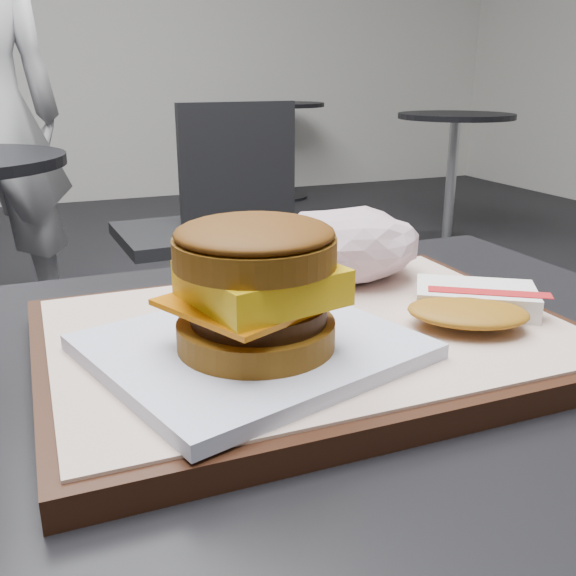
{
  "coord_description": "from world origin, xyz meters",
  "views": [
    {
      "loc": [
        -0.11,
        -0.35,
        0.96
      ],
      "look_at": [
        0.03,
        0.01,
        0.83
      ],
      "focal_mm": 40.0,
      "sensor_mm": 36.0,
      "label": 1
    }
  ],
  "objects_px": {
    "serving_tray": "(309,338)",
    "crumpled_wrapper": "(346,245)",
    "breakfast_sandwich": "(255,301)",
    "neighbor_chair": "(204,218)",
    "hash_brown": "(472,304)"
  },
  "relations": [
    {
      "from": "serving_tray",
      "to": "neighbor_chair",
      "type": "distance_m",
      "value": 1.7
    },
    {
      "from": "serving_tray",
      "to": "neighbor_chair",
      "type": "bearing_deg",
      "value": 78.07
    },
    {
      "from": "breakfast_sandwich",
      "to": "hash_brown",
      "type": "relative_size",
      "value": 1.7
    },
    {
      "from": "crumpled_wrapper",
      "to": "neighbor_chair",
      "type": "relative_size",
      "value": 0.16
    },
    {
      "from": "serving_tray",
      "to": "hash_brown",
      "type": "xyz_separation_m",
      "value": [
        0.12,
        -0.03,
        0.02
      ]
    },
    {
      "from": "neighbor_chair",
      "to": "crumpled_wrapper",
      "type": "bearing_deg",
      "value": -99.92
    },
    {
      "from": "hash_brown",
      "to": "neighbor_chair",
      "type": "relative_size",
      "value": 0.15
    },
    {
      "from": "hash_brown",
      "to": "neighbor_chair",
      "type": "xyz_separation_m",
      "value": [
        0.23,
        1.67,
        -0.29
      ]
    },
    {
      "from": "serving_tray",
      "to": "breakfast_sandwich",
      "type": "bearing_deg",
      "value": -145.07
    },
    {
      "from": "serving_tray",
      "to": "crumpled_wrapper",
      "type": "xyz_separation_m",
      "value": [
        0.08,
        0.09,
        0.04
      ]
    },
    {
      "from": "hash_brown",
      "to": "crumpled_wrapper",
      "type": "relative_size",
      "value": 0.97
    },
    {
      "from": "breakfast_sandwich",
      "to": "neighbor_chair",
      "type": "relative_size",
      "value": 0.26
    },
    {
      "from": "hash_brown",
      "to": "crumpled_wrapper",
      "type": "distance_m",
      "value": 0.13
    },
    {
      "from": "crumpled_wrapper",
      "to": "neighbor_chair",
      "type": "xyz_separation_m",
      "value": [
        0.27,
        1.55,
        -0.31
      ]
    },
    {
      "from": "breakfast_sandwich",
      "to": "crumpled_wrapper",
      "type": "bearing_deg",
      "value": 45.28
    }
  ]
}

